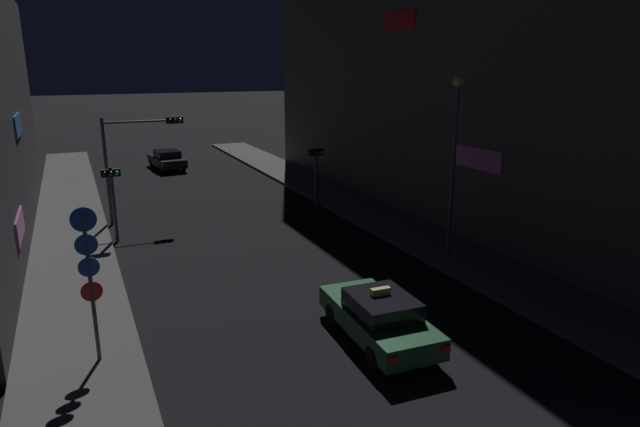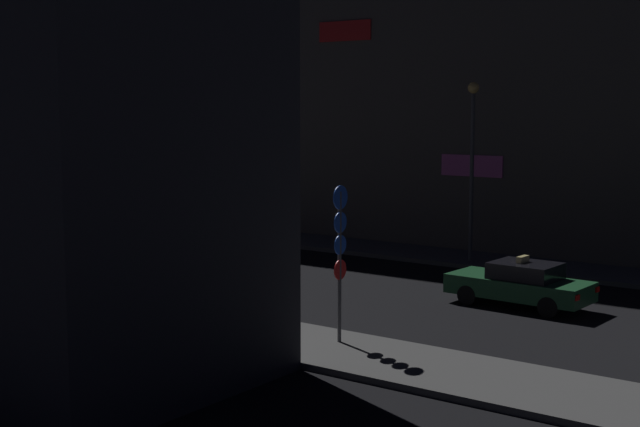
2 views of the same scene
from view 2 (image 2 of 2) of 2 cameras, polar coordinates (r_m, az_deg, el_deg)
sidewalk_left at (r=32.25m, az=-18.99°, el=-4.50°), size 3.17×49.27×0.17m
sidewalk_right at (r=41.88m, az=-2.85°, el=-1.57°), size 3.17×49.27×0.17m
building_facade_right at (r=46.21m, az=5.91°, el=12.11°), size 11.99×32.35×20.93m
taxi at (r=28.53m, az=12.73°, el=-4.42°), size 2.01×4.53×1.62m
traffic_light_overhead at (r=34.00m, az=-15.09°, el=2.42°), size 3.81×0.42×5.17m
traffic_light_left_kerb at (r=31.02m, az=-13.73°, el=-0.41°), size 0.80×0.42×3.33m
traffic_light_right_kerb at (r=39.98m, az=-4.13°, el=1.29°), size 0.80×0.42×3.23m
sign_pole_left at (r=22.81m, az=1.28°, el=-2.33°), size 0.62×0.10×4.08m
street_lamp_near_block at (r=35.39m, az=9.74°, el=4.26°), size 0.45×0.45×7.01m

